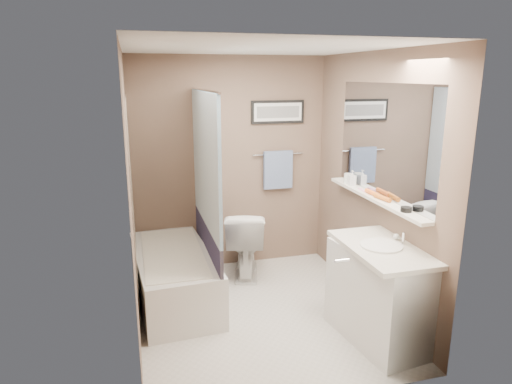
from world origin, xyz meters
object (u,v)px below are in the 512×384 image
object	(u,v)px
toilet	(245,242)
hair_brush_front	(382,198)
soap_bottle	(352,178)
bathtub	(174,277)
hair_brush_back	(372,193)
candle_bowl_near	(406,209)
glass_jar	(348,178)
vanity	(380,296)

from	to	relation	value
toilet	hair_brush_front	xyz separation A→B (m)	(0.95, -1.20, 0.76)
soap_bottle	toilet	bearing A→B (deg)	146.95
bathtub	soap_bottle	size ratio (longest dim) A/B	10.08
hair_brush_back	toilet	bearing A→B (deg)	132.71
candle_bowl_near	toilet	bearing A→B (deg)	121.21
bathtub	candle_bowl_near	xyz separation A→B (m)	(1.79, -1.15, 0.89)
hair_brush_front	soap_bottle	size ratio (longest dim) A/B	1.48
toilet	glass_jar	distance (m)	1.34
glass_jar	toilet	bearing A→B (deg)	150.93
bathtub	candle_bowl_near	distance (m)	2.30
hair_brush_back	hair_brush_front	bearing A→B (deg)	-90.00
toilet	vanity	world-z (taller)	vanity
bathtub	hair_brush_back	world-z (taller)	hair_brush_back
toilet	soap_bottle	xyz separation A→B (m)	(0.95, -0.62, 0.81)
bathtub	hair_brush_back	size ratio (longest dim) A/B	6.82
candle_bowl_near	hair_brush_front	world-z (taller)	hair_brush_front
soap_bottle	candle_bowl_near	bearing A→B (deg)	-90.00
toilet	hair_brush_back	distance (m)	1.59
hair_brush_front	glass_jar	xyz separation A→B (m)	(0.00, 0.67, 0.03)
candle_bowl_near	hair_brush_front	bearing A→B (deg)	90.00
hair_brush_front	soap_bottle	distance (m)	0.58
toilet	vanity	bearing A→B (deg)	130.77
candle_bowl_near	hair_brush_back	world-z (taller)	hair_brush_back
toilet	glass_jar	bearing A→B (deg)	165.76
hair_brush_back	soap_bottle	world-z (taller)	soap_bottle
bathtub	soap_bottle	bearing A→B (deg)	-10.63
hair_brush_front	toilet	bearing A→B (deg)	128.44
hair_brush_front	glass_jar	world-z (taller)	glass_jar
candle_bowl_near	hair_brush_front	distance (m)	0.37
bathtub	hair_brush_back	xyz separation A→B (m)	(1.79, -0.61, 0.89)
vanity	candle_bowl_near	bearing A→B (deg)	-6.14
bathtub	hair_brush_front	size ratio (longest dim) A/B	6.82
candle_bowl_near	soap_bottle	bearing A→B (deg)	90.00
candle_bowl_near	soap_bottle	world-z (taller)	soap_bottle
vanity	glass_jar	world-z (taller)	glass_jar
hair_brush_front	glass_jar	distance (m)	0.67
toilet	hair_brush_back	bearing A→B (deg)	147.53
glass_jar	soap_bottle	distance (m)	0.09
bathtub	hair_brush_back	distance (m)	2.08
toilet	vanity	distance (m)	1.75
vanity	toilet	bearing A→B (deg)	108.35
toilet	soap_bottle	distance (m)	1.40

